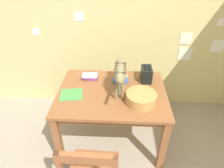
# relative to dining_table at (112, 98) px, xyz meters

# --- Properties ---
(wall_rear) EXTENTS (4.23, 0.11, 2.50)m
(wall_rear) POSITION_rel_dining_table_xyz_m (-0.06, 0.80, 0.61)
(wall_rear) COLOR #D5C77F
(wall_rear) RESTS_ON ground_plane
(dining_table) EXTENTS (1.21, 0.92, 0.73)m
(dining_table) POSITION_rel_dining_table_xyz_m (0.00, 0.00, 0.00)
(dining_table) COLOR brown
(dining_table) RESTS_ON ground_plane
(cat) EXTENTS (0.14, 0.69, 0.32)m
(cat) POSITION_rel_dining_table_xyz_m (0.09, 0.03, 0.32)
(cat) COLOR olive
(cat) RESTS_ON dining_table
(saucer_bowl) EXTENTS (0.19, 0.19, 0.03)m
(saucer_bowl) POSITION_rel_dining_table_xyz_m (0.09, 0.23, 0.10)
(saucer_bowl) COLOR #2E60B6
(saucer_bowl) RESTS_ON dining_table
(coffee_mug) EXTENTS (0.13, 0.09, 0.08)m
(coffee_mug) POSITION_rel_dining_table_xyz_m (0.09, 0.23, 0.15)
(coffee_mug) COLOR white
(coffee_mug) RESTS_ON saucer_bowl
(magazine) EXTENTS (0.27, 0.25, 0.01)m
(magazine) POSITION_rel_dining_table_xyz_m (-0.44, -0.08, 0.09)
(magazine) COLOR #49974A
(magazine) RESTS_ON dining_table
(book_stack) EXTENTS (0.20, 0.13, 0.05)m
(book_stack) POSITION_rel_dining_table_xyz_m (-0.29, 0.26, 0.12)
(book_stack) COLOR purple
(book_stack) RESTS_ON dining_table
(wicker_basket) EXTENTS (0.31, 0.31, 0.11)m
(wicker_basket) POSITION_rel_dining_table_xyz_m (0.31, -0.18, 0.15)
(wicker_basket) COLOR tan
(wicker_basket) RESTS_ON dining_table
(toaster) EXTENTS (0.12, 0.20, 0.18)m
(toaster) POSITION_rel_dining_table_xyz_m (0.40, 0.25, 0.17)
(toaster) COLOR black
(toaster) RESTS_ON dining_table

